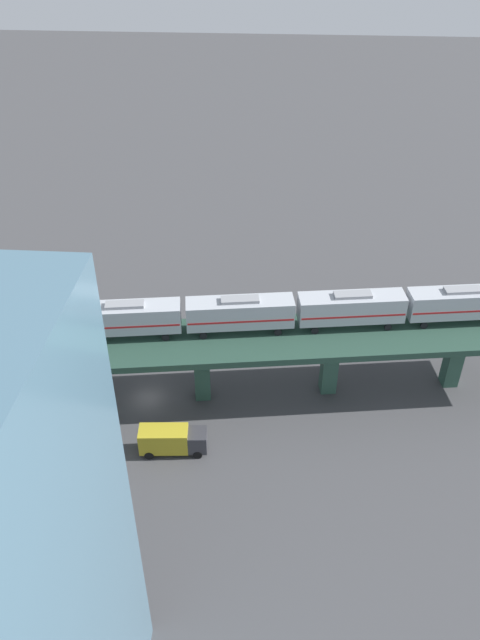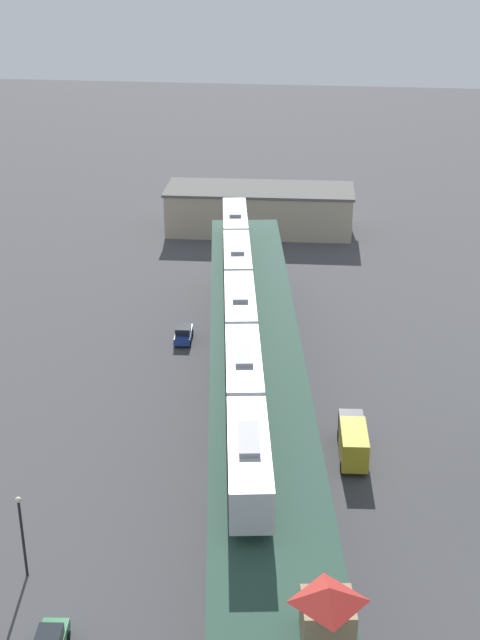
# 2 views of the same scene
# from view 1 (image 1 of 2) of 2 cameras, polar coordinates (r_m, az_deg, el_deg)

# --- Properties ---
(ground_plane) EXTENTS (400.00, 400.00, 0.00)m
(ground_plane) POSITION_cam_1_polar(r_m,az_deg,el_deg) (75.57, -8.35, -7.12)
(ground_plane) COLOR #424244
(elevated_viaduct) EXTENTS (21.66, 92.25, 8.45)m
(elevated_viaduct) POSITION_cam_1_polar(r_m,az_deg,el_deg) (70.87, -9.01, -2.85)
(elevated_viaduct) COLOR #244135
(elevated_viaduct) RESTS_ON ground
(subway_train) EXTENTS (11.83, 62.15, 4.45)m
(subway_train) POSITION_cam_1_polar(r_m,az_deg,el_deg) (69.52, -0.00, 0.69)
(subway_train) COLOR #ADB2BA
(subway_train) RESTS_ON elevated_viaduct
(street_car_green) EXTENTS (2.28, 4.55, 1.89)m
(street_car_green) POSITION_cam_1_polar(r_m,az_deg,el_deg) (90.02, -20.89, -0.61)
(street_car_green) COLOR #1E6638
(street_car_green) RESTS_ON ground
(street_car_blue) EXTENTS (2.23, 4.53, 1.89)m
(street_car_blue) POSITION_cam_1_polar(r_m,az_deg,el_deg) (82.96, 11.07, -2.04)
(street_car_blue) COLOR #233D93
(street_car_blue) RESTS_ON ground
(delivery_truck) EXTENTS (2.85, 7.35, 3.20)m
(delivery_truck) POSITION_cam_1_polar(r_m,az_deg,el_deg) (68.13, -6.24, -10.82)
(delivery_truck) COLOR #333338
(delivery_truck) RESTS_ON ground
(street_lamp) EXTENTS (0.44, 0.44, 6.94)m
(street_lamp) POSITION_cam_1_polar(r_m,az_deg,el_deg) (88.70, -16.04, 2.42)
(street_lamp) COLOR black
(street_lamp) RESTS_ON ground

